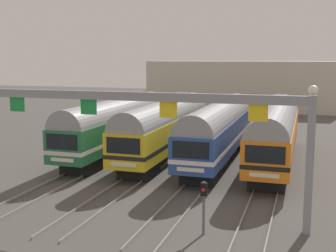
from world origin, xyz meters
TOP-DOWN VIEW (x-y plane):
  - ground_plane at (0.00, 0.00)m, footprint 160.00×160.00m
  - track_bed at (0.00, 17.00)m, footprint 14.69×70.00m
  - commuter_train_green at (-6.59, -0.00)m, footprint 2.88×18.06m
  - commuter_train_yellow at (-2.20, -0.00)m, footprint 2.88×18.06m
  - commuter_train_blue at (2.20, -0.01)m, footprint 2.88×18.06m
  - commuter_train_orange at (6.59, -0.00)m, footprint 2.88×18.06m
  - catenary_gantry at (0.00, -13.50)m, footprint 18.42×0.44m
  - yard_signal_mast at (4.39, -15.05)m, footprint 0.28×0.35m
  - maintenance_building at (-1.16, 38.03)m, footprint 29.77×10.00m

SIDE VIEW (x-z plane):
  - ground_plane at x=0.00m, z-range 0.00..0.00m
  - track_bed at x=0.00m, z-range 0.00..0.15m
  - yard_signal_mast at x=4.39m, z-range 0.51..3.06m
  - commuter_train_blue at x=2.20m, z-range 0.30..5.07m
  - commuter_train_green at x=-6.59m, z-range 0.16..5.21m
  - commuter_train_yellow at x=-2.20m, z-range 0.16..5.21m
  - commuter_train_orange at x=6.59m, z-range 0.16..5.21m
  - maintenance_building at x=-1.16m, z-range 0.00..7.69m
  - catenary_gantry at x=0.00m, z-range 1.66..8.63m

